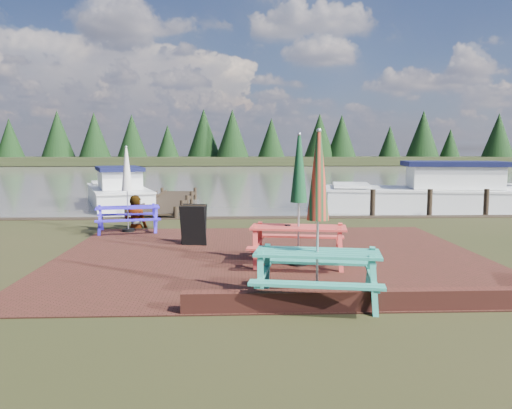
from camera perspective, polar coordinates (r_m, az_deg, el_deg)
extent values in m
plane|color=black|center=(9.70, 2.04, -7.25)|extent=(120.00, 120.00, 0.00)
cube|color=#3A1B12|center=(10.67, 1.63, -5.93)|extent=(9.00, 7.50, 0.02)
cube|color=#4C1E16|center=(7.47, 15.41, -10.47)|extent=(6.00, 0.22, 0.30)
cube|color=#4D4C42|center=(46.46, -1.49, 3.56)|extent=(120.00, 60.00, 0.02)
cube|color=black|center=(75.42, -1.85, 5.02)|extent=(120.00, 10.00, 1.20)
cube|color=teal|center=(7.45, 7.02, -5.52)|extent=(1.93, 1.03, 0.04)
cube|color=teal|center=(6.85, 6.88, -9.12)|extent=(1.85, 0.57, 0.04)
cube|color=teal|center=(8.19, 7.08, -6.54)|extent=(1.85, 0.57, 0.04)
cube|color=teal|center=(7.60, 0.92, -8.17)|extent=(0.37, 1.58, 0.75)
cube|color=teal|center=(7.57, 13.07, -8.38)|extent=(0.37, 1.58, 0.75)
cylinder|color=black|center=(7.63, 6.95, -10.69)|extent=(0.37, 0.37, 0.10)
cylinder|color=#B2B2B7|center=(7.37, 7.08, -1.56)|extent=(0.04, 0.04, 2.55)
cone|color=red|center=(7.31, 7.14, 3.19)|extent=(0.33, 0.33, 1.27)
cube|color=#C93A33|center=(9.77, 4.87, -2.63)|extent=(1.94, 1.00, 0.04)
cube|color=#C93A33|center=(9.13, 4.70, -5.16)|extent=(1.86, 0.54, 0.04)
cube|color=#C93A33|center=(10.50, 4.99, -3.64)|extent=(1.86, 0.54, 0.04)
cube|color=#C93A33|center=(9.89, 0.20, -4.73)|extent=(0.34, 1.59, 0.76)
cube|color=#C93A33|center=(9.84, 9.52, -4.88)|extent=(0.34, 1.59, 0.76)
cylinder|color=black|center=(9.90, 4.83, -6.68)|extent=(0.37, 0.37, 0.10)
cylinder|color=#B2B2B7|center=(9.70, 4.90, 0.42)|extent=(0.04, 0.04, 2.56)
cone|color=#0F3A1D|center=(9.65, 4.93, 4.05)|extent=(0.33, 0.33, 1.28)
cube|color=#2E1CD2|center=(14.10, -14.45, -0.31)|extent=(1.78, 0.99, 0.04)
cube|color=#2E1CD2|center=(13.50, -14.41, -1.76)|extent=(1.69, 0.57, 0.04)
cube|color=#2E1CD2|center=(14.76, -14.43, -1.08)|extent=(1.69, 0.57, 0.04)
cube|color=#2E1CD2|center=(14.16, -17.36, -1.78)|extent=(0.38, 1.44, 0.69)
cube|color=#2E1CD2|center=(14.16, -11.46, -1.62)|extent=(0.38, 1.44, 0.69)
cylinder|color=black|center=(14.19, -14.38, -2.90)|extent=(0.34, 0.34, 0.09)
cylinder|color=#B2B2B7|center=(14.05, -14.50, 1.62)|extent=(0.03, 0.03, 2.34)
cone|color=silver|center=(14.02, -14.57, 3.91)|extent=(0.30, 0.30, 1.17)
cube|color=black|center=(11.73, -7.21, -2.47)|extent=(0.63, 0.33, 0.96)
cube|color=black|center=(12.05, -7.08, -2.24)|extent=(0.63, 0.33, 0.96)
cube|color=black|center=(11.83, -7.18, -0.12)|extent=(0.60, 0.14, 0.03)
cube|color=black|center=(21.19, -9.88, 0.42)|extent=(1.60, 9.00, 0.06)
cube|color=black|center=(21.29, -11.88, 0.54)|extent=(0.08, 9.00, 0.08)
cube|color=black|center=(21.10, -7.86, 0.57)|extent=(0.08, 9.00, 0.08)
cylinder|color=black|center=(16.95, -14.52, -1.91)|extent=(0.16, 0.16, 1.00)
cylinder|color=black|center=(16.68, -9.14, -1.92)|extent=(0.16, 0.16, 1.00)
cube|color=silver|center=(22.72, -15.50, 0.64)|extent=(4.15, 6.75, 0.91)
cube|color=silver|center=(22.68, -15.54, 1.83)|extent=(4.23, 6.88, 0.07)
cube|color=silver|center=(21.89, -15.36, 2.83)|extent=(2.36, 3.05, 0.77)
cube|color=black|center=(21.87, -15.39, 3.97)|extent=(2.65, 3.47, 0.16)
cube|color=silver|center=(25.08, -16.12, 2.50)|extent=(2.13, 1.69, 0.09)
cube|color=silver|center=(20.95, 19.01, 0.17)|extent=(8.26, 4.05, 1.05)
cube|color=silver|center=(20.90, 19.07, 1.66)|extent=(8.42, 4.13, 0.08)
cube|color=silver|center=(21.08, 21.65, 2.98)|extent=(3.61, 2.51, 0.90)
cube|color=black|center=(21.06, 21.70, 4.35)|extent=(4.11, 2.81, 0.19)
cube|color=silver|center=(20.49, 10.82, 2.20)|extent=(1.80, 2.54, 0.11)
imported|color=gray|center=(14.85, -13.66, 1.00)|extent=(0.77, 0.60, 1.88)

